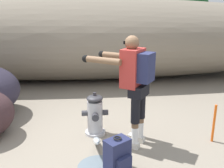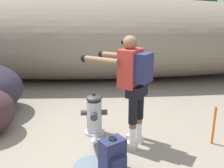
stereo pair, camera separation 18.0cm
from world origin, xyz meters
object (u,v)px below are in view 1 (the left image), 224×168
(fire_hydrant, at_px, (95,115))
(spare_backpack, at_px, (118,156))
(utility_worker, at_px, (133,78))
(survey_stake, at_px, (214,123))

(fire_hydrant, height_order, spare_backpack, fire_hydrant)
(utility_worker, xyz_separation_m, survey_stake, (1.25, -0.07, -0.73))
(fire_hydrant, xyz_separation_m, survey_stake, (1.79, -0.44, -0.02))
(utility_worker, bearing_deg, survey_stake, -147.93)
(utility_worker, relative_size, survey_stake, 2.71)
(utility_worker, distance_m, spare_backpack, 1.09)
(fire_hydrant, xyz_separation_m, utility_worker, (0.54, -0.38, 0.71))
(fire_hydrant, bearing_deg, utility_worker, -34.82)
(fire_hydrant, relative_size, survey_stake, 1.18)
(utility_worker, distance_m, survey_stake, 1.44)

